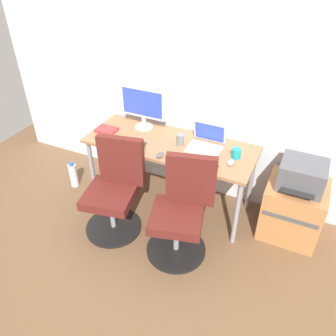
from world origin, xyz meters
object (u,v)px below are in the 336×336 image
object	(u,v)px
office_chair_left	(115,191)
printer	(302,175)
side_cabinet	(292,209)
water_bottle_on_floor	(73,175)
open_laptop	(206,142)
coffee_mug	(236,153)
desktop_monitor	(143,105)
office_chair_right	(181,212)

from	to	relation	value
office_chair_left	printer	bearing A→B (deg)	22.11
side_cabinet	water_bottle_on_floor	distance (m)	2.34
open_laptop	printer	bearing A→B (deg)	0.91
coffee_mug	side_cabinet	bearing A→B (deg)	7.19
printer	desktop_monitor	xyz separation A→B (m)	(-1.59, 0.08, 0.31)
printer	water_bottle_on_floor	distance (m)	2.40
printer	desktop_monitor	bearing A→B (deg)	177.11
office_chair_right	desktop_monitor	size ratio (longest dim) A/B	1.96
side_cabinet	water_bottle_on_floor	world-z (taller)	side_cabinet
office_chair_left	desktop_monitor	size ratio (longest dim) A/B	1.96
printer	coffee_mug	size ratio (longest dim) A/B	4.35
side_cabinet	printer	distance (m)	0.40
desktop_monitor	open_laptop	size ratio (longest dim) A/B	1.55
open_laptop	coffee_mug	distance (m)	0.31
printer	coffee_mug	world-z (taller)	coffee_mug
office_chair_right	desktop_monitor	bearing A→B (deg)	136.07
water_bottle_on_floor	desktop_monitor	bearing A→B (deg)	27.13
office_chair_right	desktop_monitor	distance (m)	1.16
water_bottle_on_floor	coffee_mug	world-z (taller)	coffee_mug
water_bottle_on_floor	open_laptop	xyz separation A→B (m)	(1.44, 0.28, 0.64)
desktop_monitor	open_laptop	world-z (taller)	desktop_monitor
desktop_monitor	printer	bearing A→B (deg)	-2.89
printer	water_bottle_on_floor	world-z (taller)	printer
desktop_monitor	side_cabinet	bearing A→B (deg)	-2.86
side_cabinet	water_bottle_on_floor	size ratio (longest dim) A/B	1.80
coffee_mug	open_laptop	bearing A→B (deg)	169.21
desktop_monitor	office_chair_left	bearing A→B (deg)	-85.30
printer	desktop_monitor	distance (m)	1.62
office_chair_left	side_cabinet	size ratio (longest dim) A/B	1.68
printer	desktop_monitor	size ratio (longest dim) A/B	0.83
side_cabinet	printer	size ratio (longest dim) A/B	1.40
desktop_monitor	open_laptop	xyz separation A→B (m)	(0.71, -0.09, -0.20)
desktop_monitor	office_chair_right	bearing A→B (deg)	-43.93
water_bottle_on_floor	office_chair_right	bearing A→B (deg)	-12.76
office_chair_left	office_chair_right	xyz separation A→B (m)	(0.67, -0.00, 0.00)
desktop_monitor	coffee_mug	world-z (taller)	desktop_monitor
side_cabinet	desktop_monitor	distance (m)	1.74
office_chair_left	office_chair_right	size ratio (longest dim) A/B	1.00
desktop_monitor	water_bottle_on_floor	bearing A→B (deg)	-152.87
coffee_mug	office_chair_left	bearing A→B (deg)	-150.09
printer	side_cabinet	bearing A→B (deg)	90.00
office_chair_right	side_cabinet	xyz separation A→B (m)	(0.86, 0.62, -0.14)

